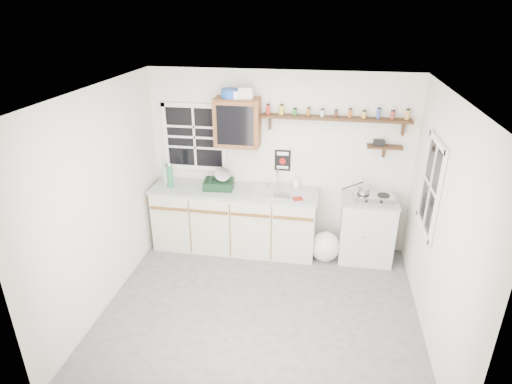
{
  "coord_description": "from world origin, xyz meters",
  "views": [
    {
      "loc": [
        0.61,
        -3.98,
        3.28
      ],
      "look_at": [
        -0.15,
        0.55,
        1.24
      ],
      "focal_mm": 30.0,
      "sensor_mm": 36.0,
      "label": 1
    }
  ],
  "objects_px": {
    "right_cabinet": "(366,229)",
    "hotplate": "(373,197)",
    "main_cabinet": "(235,219)",
    "dish_rack": "(220,182)",
    "spice_shelf": "(336,118)",
    "upper_cabinet": "(237,123)"
  },
  "relations": [
    {
      "from": "upper_cabinet",
      "to": "dish_rack",
      "type": "relative_size",
      "value": 1.53
    },
    {
      "from": "right_cabinet",
      "to": "hotplate",
      "type": "distance_m",
      "value": 0.49
    },
    {
      "from": "right_cabinet",
      "to": "upper_cabinet",
      "type": "xyz_separation_m",
      "value": [
        -1.8,
        0.12,
        1.37
      ]
    },
    {
      "from": "upper_cabinet",
      "to": "hotplate",
      "type": "relative_size",
      "value": 1.22
    },
    {
      "from": "spice_shelf",
      "to": "hotplate",
      "type": "height_order",
      "value": "spice_shelf"
    },
    {
      "from": "spice_shelf",
      "to": "upper_cabinet",
      "type": "bearing_deg",
      "value": -176.9
    },
    {
      "from": "spice_shelf",
      "to": "right_cabinet",
      "type": "bearing_deg",
      "value": -19.8
    },
    {
      "from": "main_cabinet",
      "to": "hotplate",
      "type": "relative_size",
      "value": 4.33
    },
    {
      "from": "right_cabinet",
      "to": "upper_cabinet",
      "type": "distance_m",
      "value": 2.26
    },
    {
      "from": "dish_rack",
      "to": "main_cabinet",
      "type": "bearing_deg",
      "value": -5.96
    },
    {
      "from": "dish_rack",
      "to": "hotplate",
      "type": "xyz_separation_m",
      "value": [
        2.07,
        0.0,
        -0.07
      ]
    },
    {
      "from": "main_cabinet",
      "to": "right_cabinet",
      "type": "relative_size",
      "value": 2.54
    },
    {
      "from": "upper_cabinet",
      "to": "spice_shelf",
      "type": "height_order",
      "value": "upper_cabinet"
    },
    {
      "from": "dish_rack",
      "to": "hotplate",
      "type": "height_order",
      "value": "dish_rack"
    },
    {
      "from": "right_cabinet",
      "to": "hotplate",
      "type": "bearing_deg",
      "value": -31.59
    },
    {
      "from": "upper_cabinet",
      "to": "dish_rack",
      "type": "bearing_deg",
      "value": -149.02
    },
    {
      "from": "spice_shelf",
      "to": "main_cabinet",
      "type": "bearing_deg",
      "value": -170.79
    },
    {
      "from": "spice_shelf",
      "to": "hotplate",
      "type": "bearing_deg",
      "value": -20.56
    },
    {
      "from": "upper_cabinet",
      "to": "hotplate",
      "type": "bearing_deg",
      "value": -4.32
    },
    {
      "from": "hotplate",
      "to": "dish_rack",
      "type": "bearing_deg",
      "value": 177.18
    },
    {
      "from": "spice_shelf",
      "to": "hotplate",
      "type": "distance_m",
      "value": 1.15
    },
    {
      "from": "main_cabinet",
      "to": "upper_cabinet",
      "type": "height_order",
      "value": "upper_cabinet"
    }
  ]
}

